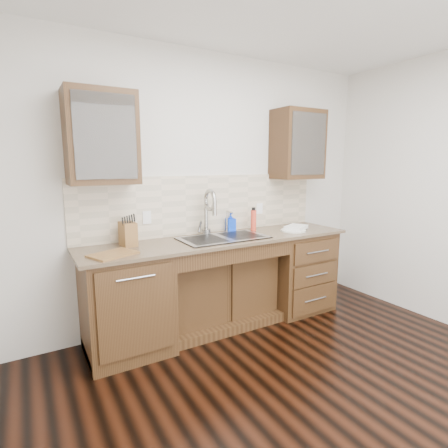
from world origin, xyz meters
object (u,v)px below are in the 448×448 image
soap_bottle (231,222)px  knife_block (128,234)px  plate (293,230)px  cutting_board (113,254)px  water_bottle (253,221)px

soap_bottle → knife_block: (-1.12, -0.12, 0.00)m
knife_block → plate: bearing=-11.6°
cutting_board → plate: bearing=1.3°
plate → cutting_board: size_ratio=0.78×
knife_block → water_bottle: bearing=-3.8°
soap_bottle → water_bottle: (0.21, -0.11, 0.01)m
plate → water_bottle: bearing=146.9°
plate → knife_block: size_ratio=1.29×
water_bottle → cutting_board: (-1.53, -0.27, -0.10)m
water_bottle → knife_block: 1.34m
soap_bottle → plate: 0.67m
soap_bottle → water_bottle: 0.24m
knife_block → cutting_board: (-0.19, -0.27, -0.10)m
soap_bottle → cutting_board: soap_bottle is taller
soap_bottle → knife_block: bearing=-166.3°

